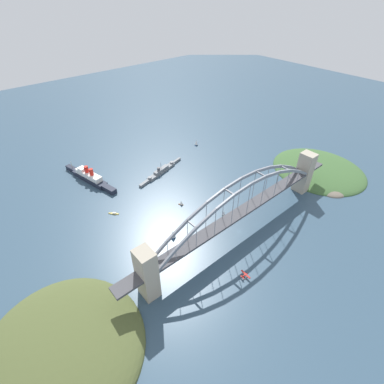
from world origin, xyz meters
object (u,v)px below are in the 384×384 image
at_px(small_boat_3, 114,213).
at_px(small_boat_4, 224,213).
at_px(small_boat_2, 196,143).
at_px(ocean_liner, 90,177).
at_px(small_boat_5, 173,234).
at_px(small_boat_1, 237,210).
at_px(small_boat_0, 181,203).
at_px(harbor_arch_bridge, 242,211).
at_px(naval_cruiser, 161,171).
at_px(seaplane_taxiing_near_bridge, 245,275).

bearing_deg(small_boat_3, small_boat_4, -41.34).
xyz_separation_m(small_boat_2, small_boat_4, (-89.30, -150.84, -1.28)).
height_order(ocean_liner, small_boat_5, ocean_liner).
distance_m(small_boat_1, small_boat_2, 171.67).
bearing_deg(small_boat_0, harbor_arch_bridge, -75.48).
bearing_deg(small_boat_0, small_boat_1, -50.04).
bearing_deg(harbor_arch_bridge, small_boat_5, 146.52).
relative_size(ocean_liner, small_boat_5, 9.57).
distance_m(ocean_liner, small_boat_2, 178.86).
relative_size(small_boat_2, small_boat_5, 0.93).
height_order(small_boat_2, small_boat_3, small_boat_2).
height_order(small_boat_0, small_boat_3, small_boat_0).
height_order(naval_cruiser, small_boat_5, naval_cruiser).
xyz_separation_m(harbor_arch_bridge, small_boat_3, (-90.97, 115.25, -28.89)).
bearing_deg(ocean_liner, small_boat_0, -62.56).
relative_size(harbor_arch_bridge, small_boat_4, 42.16).
distance_m(harbor_arch_bridge, naval_cruiser, 153.07).
xyz_separation_m(seaplane_taxiing_near_bridge, small_boat_1, (63.83, 68.43, -1.24)).
bearing_deg(small_boat_2, small_boat_3, -160.65).
relative_size(small_boat_0, small_boat_4, 0.95).
bearing_deg(small_boat_5, seaplane_taxiing_near_bridge, -76.41).
height_order(harbor_arch_bridge, small_boat_2, harbor_arch_bridge).
bearing_deg(ocean_liner, harbor_arch_bridge, -67.29).
height_order(harbor_arch_bridge, small_boat_1, harbor_arch_bridge).
relative_size(ocean_liner, small_boat_3, 9.70).
distance_m(naval_cruiser, small_boat_0, 77.42).
relative_size(small_boat_0, small_boat_1, 0.83).
distance_m(small_boat_4, small_boat_5, 67.51).
bearing_deg(ocean_liner, small_boat_1, -58.43).
bearing_deg(seaplane_taxiing_near_bridge, small_boat_4, 57.64).
relative_size(naval_cruiser, small_boat_2, 8.81).
bearing_deg(small_boat_5, small_boat_3, 112.00).
bearing_deg(small_boat_5, ocean_liner, 97.97).
bearing_deg(small_boat_4, naval_cruiser, 91.72).
distance_m(small_boat_2, small_boat_4, 175.30).
height_order(seaplane_taxiing_near_bridge, small_boat_0, small_boat_0).
xyz_separation_m(harbor_arch_bridge, ocean_liner, (-82.66, 197.53, -23.49)).
bearing_deg(small_boat_0, seaplane_taxiing_near_bridge, -99.72).
bearing_deg(small_boat_3, small_boat_5, -68.00).
bearing_deg(small_boat_3, ocean_liner, 84.23).
relative_size(ocean_liner, small_boat_1, 12.48).
bearing_deg(small_boat_3, small_boat_1, -38.30).
bearing_deg(small_boat_1, ocean_liner, 121.57).
bearing_deg(naval_cruiser, ocean_liner, 151.17).
relative_size(ocean_liner, seaplane_taxiing_near_bridge, 8.73).
distance_m(small_boat_3, small_boat_4, 129.32).
distance_m(seaplane_taxiing_near_bridge, small_boat_5, 86.08).
bearing_deg(naval_cruiser, small_boat_5, -119.70).
bearing_deg(small_boat_4, harbor_arch_bridge, -101.57).
bearing_deg(small_boat_2, seaplane_taxiing_near_bridge, -121.20).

